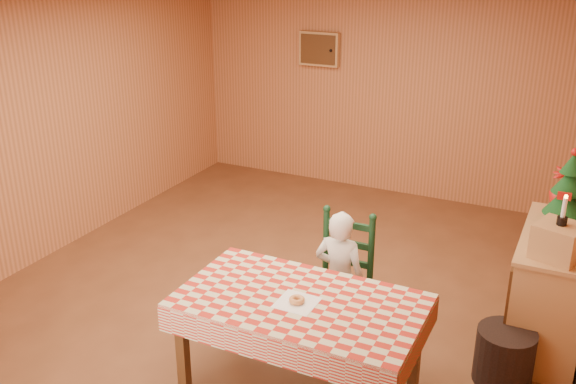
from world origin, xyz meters
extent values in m
plane|color=brown|center=(0.00, 0.00, 0.00)|extent=(6.00, 6.00, 0.00)
cube|color=#BB7043|center=(0.00, 3.00, 1.30)|extent=(5.00, 0.10, 2.60)
cube|color=#BB7043|center=(-2.50, 0.00, 1.30)|extent=(0.10, 6.00, 2.60)
cube|color=tan|center=(-0.90, 2.94, 1.75)|extent=(0.52, 0.08, 0.42)
cube|color=#512F15|center=(-0.90, 2.90, 1.75)|extent=(0.46, 0.02, 0.36)
sphere|color=black|center=(-0.72, 2.88, 1.75)|extent=(0.04, 0.04, 0.04)
cube|color=#512F15|center=(0.73, -1.12, 0.72)|extent=(1.60, 0.90, 0.06)
cube|color=#512F15|center=(0.01, -1.49, 0.34)|extent=(0.07, 0.07, 0.69)
cube|color=#512F15|center=(0.01, -0.75, 0.34)|extent=(0.07, 0.07, 0.69)
cube|color=#512F15|center=(1.45, -0.75, 0.34)|extent=(0.07, 0.07, 0.69)
cube|color=#B02317|center=(0.73, -1.12, 0.76)|extent=(1.64, 0.94, 0.02)
cube|color=#B02317|center=(0.73, -1.59, 0.66)|extent=(1.64, 0.02, 0.18)
cube|color=#B02317|center=(0.73, -0.65, 0.66)|extent=(1.64, 0.02, 0.18)
cube|color=#2C5728|center=(-0.09, -1.12, 0.66)|extent=(0.02, 0.94, 0.18)
cube|color=#2C5728|center=(1.55, -1.12, 0.66)|extent=(0.02, 0.94, 0.18)
cube|color=black|center=(0.73, -0.39, 0.43)|extent=(0.44, 0.40, 0.04)
cylinder|color=black|center=(0.54, -0.56, 0.21)|extent=(0.04, 0.04, 0.41)
cylinder|color=black|center=(0.92, -0.56, 0.21)|extent=(0.04, 0.04, 0.41)
cylinder|color=black|center=(0.54, -0.22, 0.21)|extent=(0.04, 0.04, 0.41)
cylinder|color=black|center=(0.92, -0.22, 0.21)|extent=(0.04, 0.04, 0.41)
cylinder|color=black|center=(0.54, -0.22, 0.75)|extent=(0.05, 0.05, 0.60)
sphere|color=black|center=(0.54, -0.22, 1.05)|extent=(0.06, 0.06, 0.06)
cylinder|color=black|center=(0.92, -0.22, 0.75)|extent=(0.05, 0.05, 0.60)
sphere|color=black|center=(0.92, -0.22, 1.05)|extent=(0.06, 0.06, 0.06)
cube|color=black|center=(0.73, -0.22, 0.63)|extent=(0.38, 0.03, 0.05)
cube|color=black|center=(0.73, -0.22, 0.79)|extent=(0.38, 0.03, 0.05)
cube|color=black|center=(0.73, -0.22, 0.95)|extent=(0.38, 0.03, 0.05)
imported|color=silver|center=(0.73, -0.39, 0.56)|extent=(0.41, 0.27, 1.12)
cube|color=white|center=(0.73, -1.17, 0.77)|extent=(0.26, 0.26, 0.00)
torus|color=#D3894B|center=(0.73, -1.17, 0.79)|extent=(0.13, 0.13, 0.04)
cube|color=tan|center=(2.23, 0.34, 0.45)|extent=(0.50, 1.20, 0.90)
cube|color=tan|center=(2.23, 0.34, 0.92)|extent=(0.54, 1.24, 0.03)
cube|color=#512F15|center=(1.97, 0.34, 0.45)|extent=(0.02, 1.20, 0.80)
cube|color=tan|center=(2.23, -0.06, 1.06)|extent=(0.38, 0.38, 0.25)
cylinder|color=#512F15|center=(2.23, 0.59, 0.97)|extent=(0.04, 0.04, 0.08)
cone|color=#0C3614|center=(2.23, 0.59, 1.13)|extent=(0.34, 0.34, 0.24)
cone|color=#0C3614|center=(2.23, 0.59, 1.29)|extent=(0.26, 0.26, 0.20)
cone|color=#0C3614|center=(2.23, 0.59, 1.43)|extent=(0.18, 0.18, 0.16)
sphere|color=#AA130F|center=(2.23, 0.59, 1.52)|extent=(0.06, 0.06, 0.06)
cube|color=#AA130F|center=(2.21, 0.44, 1.21)|extent=(0.10, 0.02, 0.06)
sphere|color=#AA130F|center=(2.16, 0.64, 1.23)|extent=(0.04, 0.04, 0.04)
imported|color=#AA130F|center=(2.18, 0.89, 1.11)|extent=(0.24, 0.24, 0.36)
cylinder|color=black|center=(2.23, -0.06, 1.21)|extent=(0.07, 0.07, 0.06)
cylinder|color=white|center=(2.23, -0.06, 1.31)|extent=(0.03, 0.03, 0.14)
sphere|color=orange|center=(2.23, -0.06, 1.39)|extent=(0.02, 0.02, 0.02)
cylinder|color=black|center=(2.01, -0.34, 0.21)|extent=(0.46, 0.46, 0.42)
camera|label=1|loc=(2.30, -4.51, 3.01)|focal=40.00mm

